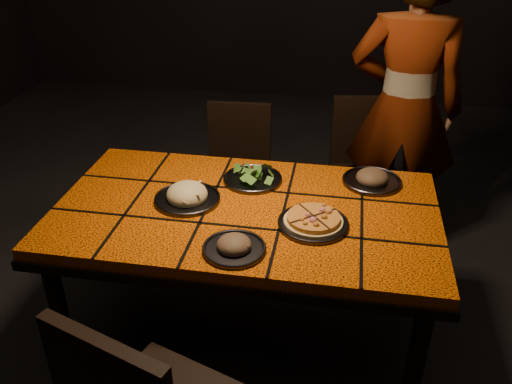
% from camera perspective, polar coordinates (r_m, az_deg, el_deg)
% --- Properties ---
extents(room_shell, '(6.04, 7.04, 3.08)m').
position_cam_1_polar(room_shell, '(1.99, -1.28, 17.15)').
color(room_shell, black).
rests_on(room_shell, ground).
extents(dining_table, '(1.62, 0.92, 0.75)m').
position_cam_1_polar(dining_table, '(2.32, -1.05, -3.29)').
color(dining_table, '#E86007').
rests_on(dining_table, ground).
extents(chair_far_left, '(0.39, 0.39, 0.83)m').
position_cam_1_polar(chair_far_left, '(3.23, -1.94, 2.90)').
color(chair_far_left, black).
rests_on(chair_far_left, ground).
extents(chair_far_right, '(0.45, 0.45, 0.86)m').
position_cam_1_polar(chair_far_right, '(3.30, 11.33, 3.27)').
color(chair_far_right, black).
rests_on(chair_far_right, ground).
extents(diner, '(0.66, 0.46, 1.72)m').
position_cam_1_polar(diner, '(3.11, 15.38, 8.44)').
color(diner, brown).
rests_on(diner, ground).
extents(plate_pizza, '(0.33, 0.33, 0.04)m').
position_cam_1_polar(plate_pizza, '(2.16, 6.04, -3.12)').
color(plate_pizza, '#3D3D42').
rests_on(plate_pizza, dining_table).
extents(plate_pasta, '(0.28, 0.28, 0.09)m').
position_cam_1_polar(plate_pasta, '(2.33, -7.26, -0.39)').
color(plate_pasta, '#3D3D42').
rests_on(plate_pasta, dining_table).
extents(plate_salad, '(0.27, 0.27, 0.07)m').
position_cam_1_polar(plate_salad, '(2.46, -0.34, 1.71)').
color(plate_salad, '#3D3D42').
rests_on(plate_salad, dining_table).
extents(plate_mushroom_a, '(0.24, 0.24, 0.08)m').
position_cam_1_polar(plate_mushroom_a, '(2.01, -2.32, -5.69)').
color(plate_mushroom_a, '#3D3D42').
rests_on(plate_mushroom_a, dining_table).
extents(plate_mushroom_b, '(0.27, 0.27, 0.09)m').
position_cam_1_polar(plate_mushroom_b, '(2.50, 12.13, 1.42)').
color(plate_mushroom_b, '#3D3D42').
rests_on(plate_mushroom_b, dining_table).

